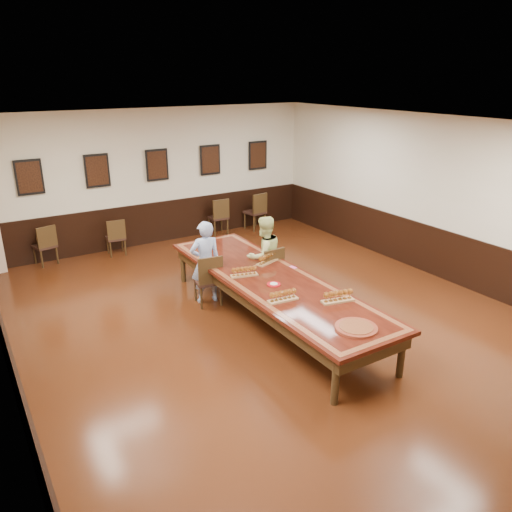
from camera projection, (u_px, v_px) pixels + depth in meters
floor at (271, 320)px, 8.45m from camera, size 8.00×10.00×0.02m
ceiling at (274, 125)px, 7.34m from camera, size 8.00×10.00×0.02m
wall_back at (157, 177)px, 11.90m from camera, size 8.00×0.02×3.20m
wall_right at (441, 198)px, 9.88m from camera, size 0.02×10.00×3.20m
chair_man at (208, 279)px, 8.90m from camera, size 0.52×0.55×0.95m
chair_woman at (267, 271)px, 9.26m from camera, size 0.49×0.53×0.96m
spare_chair_a at (44, 245)px, 10.78m from camera, size 0.52×0.55×0.89m
spare_chair_b at (116, 237)px, 11.37m from camera, size 0.44×0.47×0.86m
spare_chair_c at (218, 216)px, 12.83m from camera, size 0.47×0.50×0.95m
spare_chair_d at (255, 211)px, 13.23m from camera, size 0.54×0.57×1.00m
person_man at (205, 262)px, 8.89m from camera, size 0.61×0.45×1.52m
person_woman at (264, 256)px, 9.24m from camera, size 0.79×0.64×1.50m
pink_phone at (293, 267)px, 8.68m from camera, size 0.08×0.14×0.01m
wainscoting at (272, 293)px, 8.28m from camera, size 8.00×10.00×1.00m
conference_table at (272, 287)px, 8.24m from camera, size 1.40×5.00×0.76m
posters at (157, 165)px, 11.74m from camera, size 6.14×0.04×0.74m
flight_a at (244, 272)px, 8.28m from camera, size 0.47×0.25×0.17m
flight_b at (267, 259)px, 8.86m from camera, size 0.50×0.29×0.18m
flight_c at (283, 296)px, 7.38m from camera, size 0.48×0.19×0.17m
flight_d at (338, 297)px, 7.35m from camera, size 0.52×0.25×0.19m
red_plate_grp at (274, 284)px, 7.96m from camera, size 0.22×0.22×0.03m
carved_platter at (356, 328)px, 6.58m from camera, size 0.62×0.62×0.05m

